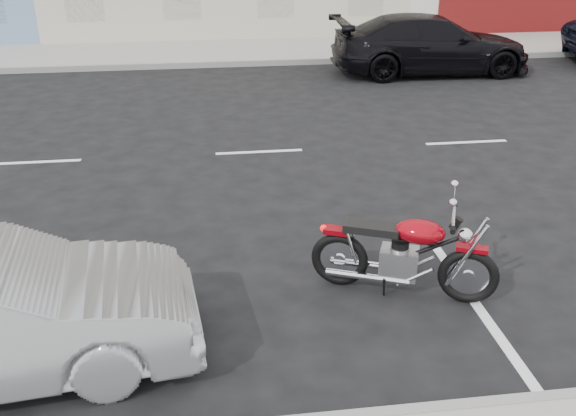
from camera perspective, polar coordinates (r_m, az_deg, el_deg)
The scene contains 5 objects.
ground at distance 12.22m, azimuth 6.84°, elevation 5.39°, with size 120.00×120.00×0.00m, color black.
sidewalk_far at distance 20.33m, azimuth -13.60°, elevation 13.14°, with size 80.00×3.40×0.15m, color gray.
curb_far at distance 18.68m, azimuth -14.04°, elevation 12.07°, with size 80.00×0.12×0.16m, color gray.
motorcycle at distance 7.47m, azimuth 16.07°, elevation -4.88°, with size 2.03×1.03×1.08m.
car_far at distance 18.08m, azimuth 12.57°, elevation 14.03°, with size 2.15×5.29×1.53m, color black.
Camera 1 is at (-2.94, -11.12, 4.12)m, focal length 40.00 mm.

